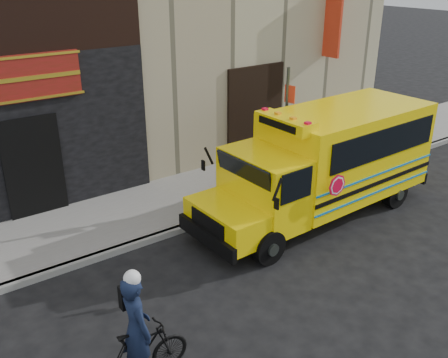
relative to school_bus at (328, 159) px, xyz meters
The scene contains 7 objects.
ground 3.65m from the school_bus, 156.74° to the right, with size 120.00×120.00×0.00m, color black.
curb 3.61m from the school_bus, 157.10° to the left, with size 40.00×0.20×0.15m, color gray.
sidewalk 4.38m from the school_bus, 137.57° to the left, with size 40.00×3.00×0.15m, color slate.
school_bus is the anchor object (origin of this frame).
sign_pole 1.44m from the school_bus, 101.51° to the left, with size 0.10×0.32×3.68m.
bicycle 7.13m from the school_bus, 159.78° to the right, with size 0.46×1.63×0.98m, color black.
cyclist 7.08m from the school_bus, 160.09° to the right, with size 0.69×0.45×1.88m, color #101932.
Camera 1 is at (-6.03, -6.84, 6.18)m, focal length 40.00 mm.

